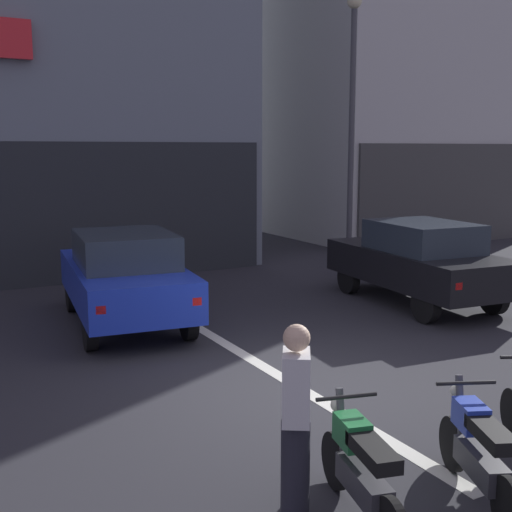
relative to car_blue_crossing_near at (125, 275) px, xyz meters
name	(u,v)px	position (x,y,z in m)	size (l,w,h in m)	color
ground_plane	(300,388)	(1.03, -4.04, -0.89)	(120.00, 120.00, 0.00)	#2B2B30
lane_centre_line	(146,296)	(1.03, 1.96, -0.88)	(0.20, 18.00, 0.01)	silver
car_blue_crossing_near	(125,275)	(0.00, 0.00, 0.00)	(2.24, 4.28, 1.64)	black
car_black_parked_kerbside	(419,260)	(5.57, -1.22, 0.00)	(2.14, 4.25, 1.64)	black
street_lamp	(352,105)	(6.65, 2.51, 3.21)	(0.36, 0.36, 6.73)	#47474C
motorcycle_green_row_leftmost	(361,469)	(-0.16, -6.82, -0.43)	(0.59, 1.64, 0.98)	black
motorcycle_blue_row_left_mid	(478,451)	(0.94, -7.05, -0.43)	(0.76, 1.56, 0.98)	black
person_by_motorcycles	(296,422)	(-0.61, -6.54, -0.03)	(0.38, 0.42, 1.67)	#23232D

